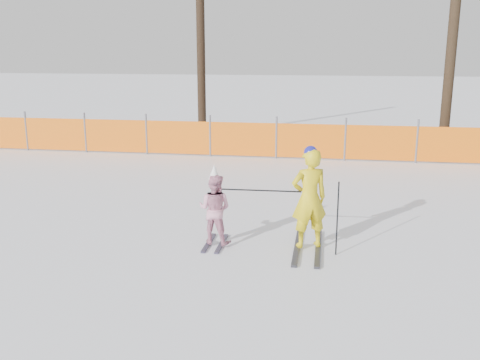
# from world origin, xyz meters

# --- Properties ---
(ground) EXTENTS (120.00, 120.00, 0.00)m
(ground) POSITION_xyz_m (0.00, 0.00, 0.00)
(ground) COLOR white
(ground) RESTS_ON ground
(adult) EXTENTS (0.69, 1.66, 1.70)m
(adult) POSITION_xyz_m (1.19, 0.07, 0.84)
(adult) COLOR black
(adult) RESTS_ON ground
(child) EXTENTS (0.64, 0.88, 1.36)m
(child) POSITION_xyz_m (-0.34, 0.02, 0.62)
(child) COLOR black
(child) RESTS_ON ground
(ski_poles) EXTENTS (1.87, 0.22, 1.19)m
(ski_poles) POSITION_xyz_m (1.01, -0.04, 0.78)
(ski_poles) COLOR black
(ski_poles) RESTS_ON ground
(safety_fence) EXTENTS (16.32, 0.06, 1.25)m
(safety_fence) POSITION_xyz_m (-1.91, 7.39, 0.56)
(safety_fence) COLOR #595960
(safety_fence) RESTS_ON ground
(tree_trunks) EXTENTS (11.12, 2.63, 7.08)m
(tree_trunks) POSITION_xyz_m (2.68, 10.18, 3.09)
(tree_trunks) COLOR black
(tree_trunks) RESTS_ON ground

